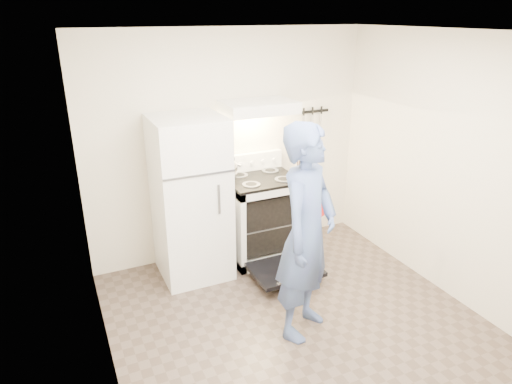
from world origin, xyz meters
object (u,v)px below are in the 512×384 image
stove_body (261,219)px  person (307,234)px  dutch_oven (310,206)px  refrigerator (191,199)px  tea_kettle (230,166)px

stove_body → person: person is taller
dutch_oven → stove_body: bearing=92.6°
stove_body → refrigerator: bearing=-178.2°
tea_kettle → dutch_oven: 1.16m
tea_kettle → person: (0.08, -1.50, -0.15)m
dutch_oven → person: bearing=-123.6°
stove_body → dutch_oven: size_ratio=2.60×
person → tea_kettle: bearing=58.0°
person → dutch_oven: (0.26, 0.39, 0.05)m
stove_body → dutch_oven: bearing=-87.4°
refrigerator → person: size_ratio=0.91×
tea_kettle → dutch_oven: tea_kettle is taller
tea_kettle → person: 1.51m
refrigerator → stove_body: refrigerator is taller
stove_body → person: size_ratio=0.49×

